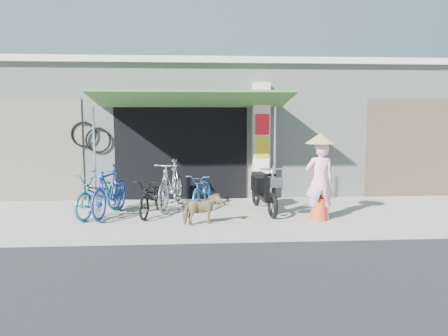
{
  "coord_description": "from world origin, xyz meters",
  "views": [
    {
      "loc": [
        -0.87,
        -8.72,
        2.18
      ],
      "look_at": [
        -0.2,
        1.0,
        1.0
      ],
      "focal_mm": 35.0,
      "sensor_mm": 36.0,
      "label": 1
    }
  ],
  "objects": [
    {
      "name": "awning",
      "position": [
        -0.9,
        1.63,
        2.51
      ],
      "size": [
        4.6,
        1.88,
        2.72
      ],
      "color": "#34642D",
      "rests_on": "ground"
    },
    {
      "name": "street_dog",
      "position": [
        -0.73,
        -0.21,
        0.32
      ],
      "size": [
        0.82,
        0.59,
        0.63
      ],
      "primitive_type": "imported",
      "rotation": [
        0.0,
        0.0,
        1.94
      ],
      "color": "tan",
      "rests_on": "ground"
    },
    {
      "name": "bike_black",
      "position": [
        -1.79,
        0.76,
        0.4
      ],
      "size": [
        0.88,
        1.62,
        0.81
      ],
      "primitive_type": "imported",
      "rotation": [
        0.0,
        0.0,
        -0.23
      ],
      "color": "black",
      "rests_on": "ground"
    },
    {
      "name": "bike_blue",
      "position": [
        -2.7,
        0.76,
        0.56
      ],
      "size": [
        0.9,
        1.92,
        1.11
      ],
      "primitive_type": "imported",
      "rotation": [
        0.0,
        0.0,
        -0.21
      ],
      "color": "#223B9C",
      "rests_on": "ground"
    },
    {
      "name": "ground",
      "position": [
        0.0,
        0.0,
        0.0
      ],
      "size": [
        80.0,
        80.0,
        0.0
      ],
      "primitive_type": "plane",
      "color": "#A39D93",
      "rests_on": "ground"
    },
    {
      "name": "shop_pillar",
      "position": [
        0.85,
        2.45,
        1.5
      ],
      "size": [
        0.42,
        0.44,
        3.0
      ],
      "color": "beige",
      "rests_on": "ground"
    },
    {
      "name": "road_strip",
      "position": [
        0.0,
        -4.5,
        0.01
      ],
      "size": [
        80.0,
        6.0,
        0.01
      ],
      "primitive_type": "cube",
      "color": "#2A2A2C",
      "rests_on": "ground"
    },
    {
      "name": "nun",
      "position": [
        1.73,
        0.07,
        0.9
      ],
      "size": [
        0.64,
        0.64,
        1.82
      ],
      "rotation": [
        0.0,
        0.0,
        3.14
      ],
      "color": "#FFABCB",
      "rests_on": "ground"
    },
    {
      "name": "neighbour_left",
      "position": [
        -5.0,
        2.59,
        1.3
      ],
      "size": [
        2.6,
        0.06,
        2.6
      ],
      "primitive_type": "cube",
      "color": "#6B665B",
      "rests_on": "ground"
    },
    {
      "name": "bicycle_shop",
      "position": [
        -0.0,
        5.09,
        1.83
      ],
      "size": [
        12.3,
        5.3,
        3.66
      ],
      "color": "#9FA59D",
      "rests_on": "ground"
    },
    {
      "name": "bike_silver",
      "position": [
        -1.42,
        1.46,
        0.57
      ],
      "size": [
        0.98,
        1.98,
        1.14
      ],
      "primitive_type": "imported",
      "rotation": [
        0.0,
        0.0,
        -0.24
      ],
      "color": "#BCBDC2",
      "rests_on": "ground"
    },
    {
      "name": "bike_teal",
      "position": [
        -2.92,
        0.82,
        0.48
      ],
      "size": [
        1.22,
        1.93,
        0.96
      ],
      "primitive_type": "imported",
      "rotation": [
        0.0,
        0.0,
        -0.35
      ],
      "color": "#1A6B77",
      "rests_on": "ground"
    },
    {
      "name": "bike_navy",
      "position": [
        -0.68,
        1.44,
        0.41
      ],
      "size": [
        0.94,
        1.65,
        0.82
      ],
      "primitive_type": "imported",
      "rotation": [
        0.0,
        0.0,
        -0.27
      ],
      "color": "#1D4E86",
      "rests_on": "ground"
    },
    {
      "name": "neighbour_right",
      "position": [
        5.0,
        2.59,
        1.3
      ],
      "size": [
        2.6,
        0.06,
        2.6
      ],
      "primitive_type": "cube",
      "color": "brown",
      "rests_on": "ground"
    },
    {
      "name": "moped",
      "position": [
        0.69,
        0.98,
        0.49
      ],
      "size": [
        0.57,
        1.89,
        1.07
      ],
      "rotation": [
        0.0,
        0.0,
        0.13
      ],
      "color": "black",
      "rests_on": "ground"
    }
  ]
}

